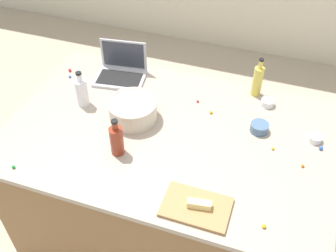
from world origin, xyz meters
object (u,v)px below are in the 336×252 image
(mixing_bowl_large, at_px, (133,110))
(cutting_board, at_px, (196,207))
(bottle_soy, at_px, (117,140))
(butter_stick_left, at_px, (199,204))
(bottle_vinegar, at_px, (82,92))
(bottle_oil, at_px, (258,80))
(ramekin_medium, at_px, (268,103))
(ramekin_small, at_px, (259,128))
(ramekin_wide, at_px, (315,138))
(laptop, at_px, (121,70))

(mixing_bowl_large, xyz_separation_m, cutting_board, (0.51, -0.48, -0.06))
(mixing_bowl_large, bearing_deg, bottle_soy, -84.55)
(mixing_bowl_large, relative_size, butter_stick_left, 2.55)
(bottle_vinegar, distance_m, bottle_oil, 1.04)
(mixing_bowl_large, xyz_separation_m, bottle_soy, (0.03, -0.27, 0.03))
(butter_stick_left, bearing_deg, ramekin_medium, 77.69)
(bottle_soy, height_order, ramekin_small, bottle_soy)
(bottle_vinegar, bearing_deg, ramekin_medium, 18.45)
(mixing_bowl_large, height_order, ramekin_small, mixing_bowl_large)
(bottle_soy, relative_size, ramekin_small, 2.23)
(butter_stick_left, bearing_deg, bottle_soy, 157.39)
(bottle_vinegar, height_order, ramekin_small, bottle_vinegar)
(ramekin_small, bearing_deg, ramekin_wide, 3.82)
(butter_stick_left, bearing_deg, bottle_oil, 83.98)
(bottle_vinegar, relative_size, bottle_oil, 0.90)
(bottle_vinegar, bearing_deg, bottle_oil, 24.31)
(laptop, distance_m, cutting_board, 1.11)
(laptop, xyz_separation_m, cutting_board, (0.74, -0.83, -0.04))
(bottle_soy, distance_m, ramekin_small, 0.78)
(cutting_board, height_order, ramekin_small, ramekin_small)
(cutting_board, bearing_deg, ramekin_small, 72.90)
(ramekin_medium, bearing_deg, ramekin_wide, -37.30)
(bottle_vinegar, xyz_separation_m, ramekin_medium, (1.03, 0.34, -0.07))
(mixing_bowl_large, relative_size, cutting_board, 0.90)
(ramekin_medium, bearing_deg, ramekin_small, -92.63)
(butter_stick_left, height_order, ramekin_wide, butter_stick_left)
(bottle_oil, distance_m, butter_stick_left, 0.93)
(laptop, height_order, bottle_soy, bottle_soy)
(butter_stick_left, relative_size, ramekin_medium, 1.40)
(bottle_oil, bearing_deg, butter_stick_left, -96.02)
(mixing_bowl_large, xyz_separation_m, bottle_oil, (0.62, 0.45, 0.04))
(bottle_oil, xyz_separation_m, ramekin_medium, (0.09, -0.08, -0.08))
(butter_stick_left, bearing_deg, mixing_bowl_large, 137.55)
(bottle_soy, distance_m, bottle_oil, 0.93)
(laptop, xyz_separation_m, ramekin_medium, (0.93, 0.02, -0.03))
(bottle_vinegar, distance_m, bottle_soy, 0.46)
(bottle_oil, bearing_deg, ramekin_medium, -43.75)
(laptop, distance_m, mixing_bowl_large, 0.42)
(laptop, xyz_separation_m, bottle_soy, (0.25, -0.62, 0.04))
(mixing_bowl_large, xyz_separation_m, bottle_vinegar, (-0.33, 0.02, 0.03))
(mixing_bowl_large, distance_m, bottle_soy, 0.27)
(bottle_vinegar, distance_m, butter_stick_left, 0.99)
(mixing_bowl_large, distance_m, ramekin_medium, 0.80)
(laptop, bearing_deg, bottle_oil, 6.66)
(ramekin_medium, relative_size, ramekin_wide, 1.08)
(laptop, relative_size, ramekin_small, 3.37)
(ramekin_wide, bearing_deg, cutting_board, -127.68)
(bottle_oil, bearing_deg, mixing_bowl_large, -144.07)
(laptop, relative_size, bottle_soy, 1.51)
(bottle_vinegar, bearing_deg, ramekin_small, 5.98)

